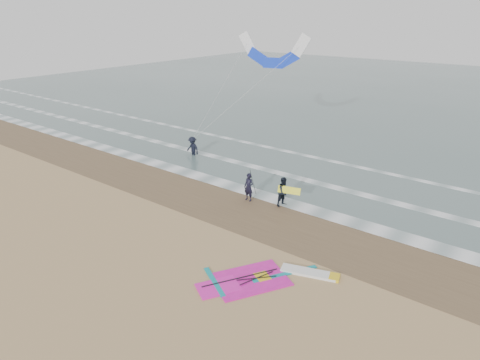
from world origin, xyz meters
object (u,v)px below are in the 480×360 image
Objects in this scene: person_walking at (284,192)px; person_wading at (192,144)px; surf_kite at (273,54)px; windsurf_rig at (267,278)px; person_standing at (249,187)px.

person_wading reaches higher than person_walking.
surf_kite is at bearing 55.58° from person_wading.
surf_kite is (-6.46, 8.24, 6.59)m from person_walking.
windsurf_rig is at bearing -137.08° from person_walking.
person_wading is at bearing 155.46° from person_standing.
person_standing is at bearing -21.08° from person_wading.
person_walking is 0.93× the size of person_wading.
windsurf_rig is 19.22m from surf_kite.
person_wading reaches higher than windsurf_rig.
person_standing is at bearing 123.73° from person_walking.
person_wading is (-13.70, 9.99, 0.89)m from windsurf_rig.
person_wading is 0.24× the size of surf_kite.
person_wading reaches higher than person_standing.
person_walking is (2.00, 0.64, 0.02)m from person_standing.
person_walking is at bearing -13.47° from person_wading.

